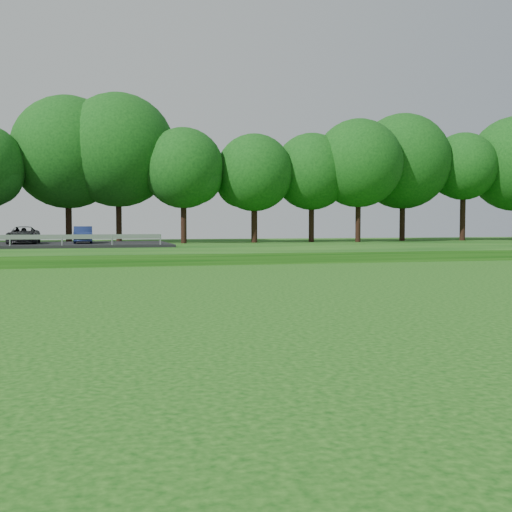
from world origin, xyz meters
name	(u,v)px	position (x,y,z in m)	size (l,w,h in m)	color
berm	(317,247)	(0.00, 34.00, 0.30)	(130.00, 30.00, 0.60)	#0B3D0C
walking_path	(400,261)	(0.00, 20.00, 0.02)	(130.00, 1.60, 0.04)	gray
treeline	(301,154)	(0.00, 38.00, 8.10)	(104.00, 7.00, 15.00)	#0E3E10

